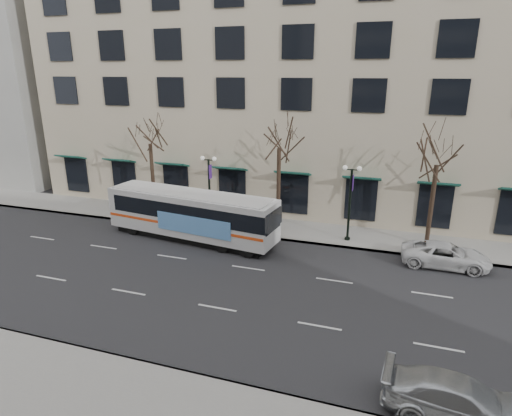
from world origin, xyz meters
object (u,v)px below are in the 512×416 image
at_px(white_pickup, 446,255).
at_px(tree_far_mid, 279,134).
at_px(lamp_post_left, 209,187).
at_px(silver_car, 460,401).
at_px(city_bus, 192,214).
at_px(lamp_post_right, 350,200).
at_px(tree_far_left, 149,131).
at_px(tree_far_right, 439,150).

bearing_deg(white_pickup, tree_far_mid, 76.49).
xyz_separation_m(lamp_post_left, silver_car, (15.28, -14.40, -2.22)).
distance_m(city_bus, white_pickup, 16.01).
height_order(lamp_post_right, silver_car, lamp_post_right).
bearing_deg(lamp_post_left, silver_car, -43.30).
bearing_deg(lamp_post_left, tree_far_left, 173.17).
height_order(tree_far_right, city_bus, tree_far_right).
relative_size(tree_far_left, lamp_post_right, 1.60).
bearing_deg(tree_far_left, white_pickup, -7.10).
relative_size(tree_far_right, lamp_post_right, 1.55).
bearing_deg(city_bus, lamp_post_left, 95.68).
distance_m(tree_far_mid, silver_car, 19.21).
bearing_deg(white_pickup, tree_far_right, 18.79).
bearing_deg(lamp_post_right, lamp_post_left, 180.00).
bearing_deg(city_bus, tree_far_left, 153.19).
xyz_separation_m(lamp_post_right, silver_car, (5.28, -14.40, -2.22)).
height_order(tree_far_left, silver_car, tree_far_left).
distance_m(tree_far_left, silver_car, 25.93).
bearing_deg(tree_far_left, tree_far_mid, 0.00).
distance_m(tree_far_mid, lamp_post_left, 6.40).
distance_m(tree_far_left, white_pickup, 21.89).
relative_size(tree_far_left, city_bus, 0.68).
bearing_deg(lamp_post_left, tree_far_mid, 6.85).
distance_m(tree_far_right, lamp_post_right, 6.11).
bearing_deg(silver_car, white_pickup, 1.87).
height_order(tree_far_mid, tree_far_right, tree_far_mid).
height_order(silver_car, white_pickup, silver_car).
relative_size(tree_far_mid, city_bus, 0.70).
relative_size(tree_far_mid, white_pickup, 1.72).
xyz_separation_m(lamp_post_left, white_pickup, (15.88, -2.00, -2.25)).
xyz_separation_m(tree_far_right, lamp_post_right, (-4.99, -0.60, -3.48)).
distance_m(tree_far_right, silver_car, 16.05).
height_order(city_bus, silver_car, city_bus).
bearing_deg(tree_far_left, lamp_post_right, -2.29).
distance_m(tree_far_mid, lamp_post_right, 6.41).
xyz_separation_m(tree_far_right, city_bus, (-15.07, -3.34, -4.64)).
xyz_separation_m(tree_far_left, silver_car, (20.29, -15.00, -5.98)).
relative_size(lamp_post_right, silver_car, 1.05).
relative_size(tree_far_mid, tree_far_right, 1.06).
xyz_separation_m(silver_car, white_pickup, (0.60, 12.40, -0.03)).
bearing_deg(white_pickup, lamp_post_right, 71.13).
bearing_deg(city_bus, tree_far_mid, 40.75).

